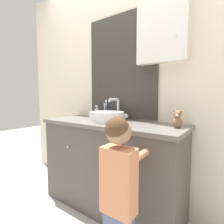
% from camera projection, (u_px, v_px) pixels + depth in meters
% --- Properties ---
extents(wall_back, '(3.20, 0.18, 2.50)m').
position_uv_depth(wall_back, '(128.00, 78.00, 1.83)').
color(wall_back, beige).
rests_on(wall_back, ground_plane).
extents(vanity_counter, '(1.40, 0.52, 0.85)m').
position_uv_depth(vanity_counter, '(110.00, 165.00, 1.70)').
color(vanity_counter, '#4C4742').
rests_on(vanity_counter, ground_plane).
extents(sink_basin, '(0.33, 0.39, 0.22)m').
position_uv_depth(sink_basin, '(107.00, 116.00, 1.68)').
color(sink_basin, white).
rests_on(sink_basin, vanity_counter).
extents(toothbrush_holder, '(0.07, 0.07, 0.20)m').
position_uv_depth(toothbrush_holder, '(105.00, 114.00, 1.93)').
color(toothbrush_holder, '#4C93C6').
rests_on(toothbrush_holder, vanity_counter).
extents(soap_dispenser, '(0.05, 0.05, 0.14)m').
position_uv_depth(soap_dispenser, '(97.00, 113.00, 1.94)').
color(soap_dispenser, '#CCA3BC').
rests_on(soap_dispenser, vanity_counter).
extents(child_figure, '(0.21, 0.48, 0.98)m').
position_uv_depth(child_figure, '(119.00, 184.00, 1.05)').
color(child_figure, slate).
rests_on(child_figure, ground_plane).
extents(teddy_bear, '(0.08, 0.06, 0.14)m').
position_uv_depth(teddy_bear, '(178.00, 120.00, 1.32)').
color(teddy_bear, brown).
rests_on(teddy_bear, vanity_counter).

